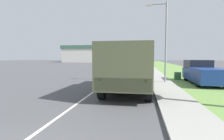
% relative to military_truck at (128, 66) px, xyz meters
% --- Properties ---
extents(ground_plane, '(180.00, 180.00, 0.00)m').
position_rel_military_truck_xyz_m(ground_plane, '(-2.08, 31.36, -1.59)').
color(ground_plane, '#4C4C4F').
extents(lane_centre_stripe, '(0.12, 120.00, 0.00)m').
position_rel_military_truck_xyz_m(lane_centre_stripe, '(-2.08, 31.36, -1.59)').
color(lane_centre_stripe, silver).
rests_on(lane_centre_stripe, ground).
extents(sidewalk_right, '(1.80, 120.00, 0.12)m').
position_rel_military_truck_xyz_m(sidewalk_right, '(2.42, 31.36, -1.53)').
color(sidewalk_right, '#9E9B93').
rests_on(sidewalk_right, ground).
extents(grass_strip_right, '(7.00, 120.00, 0.02)m').
position_rel_military_truck_xyz_m(grass_strip_right, '(6.82, 31.36, -1.58)').
color(grass_strip_right, '#6B9347').
rests_on(grass_strip_right, ground).
extents(military_truck, '(2.59, 6.85, 2.79)m').
position_rel_military_truck_xyz_m(military_truck, '(0.00, 0.00, 0.00)').
color(military_truck, '#545B3D').
rests_on(military_truck, ground).
extents(car_nearest_ahead, '(1.92, 4.00, 1.48)m').
position_rel_military_truck_xyz_m(car_nearest_ahead, '(-0.04, 13.01, -0.92)').
color(car_nearest_ahead, tan).
rests_on(car_nearest_ahead, ground).
extents(car_second_ahead, '(1.82, 4.11, 1.63)m').
position_rel_military_truck_xyz_m(car_second_ahead, '(-4.24, 21.02, -0.86)').
color(car_second_ahead, silver).
rests_on(car_second_ahead, ground).
extents(car_third_ahead, '(1.84, 4.55, 1.64)m').
position_rel_military_truck_xyz_m(car_third_ahead, '(-0.05, 32.29, -0.86)').
color(car_third_ahead, tan).
rests_on(car_third_ahead, ground).
extents(pickup_truck, '(2.01, 5.29, 1.86)m').
position_rel_military_truck_xyz_m(pickup_truck, '(5.61, 4.44, -0.69)').
color(pickup_truck, navy).
rests_on(pickup_truck, grass_strip_right).
extents(lamp_post, '(1.69, 0.24, 6.33)m').
position_rel_military_truck_xyz_m(lamp_post, '(2.45, 3.91, 2.35)').
color(lamp_post, gray).
rests_on(lamp_post, sidewalk_right).
extents(utility_box, '(0.55, 0.45, 0.70)m').
position_rel_military_truck_xyz_m(utility_box, '(4.12, 6.50, -1.22)').
color(utility_box, '#3D7042').
rests_on(utility_box, grass_strip_right).
extents(building_distant, '(20.58, 12.43, 7.12)m').
position_rel_military_truck_xyz_m(building_distant, '(-22.59, 64.27, 2.02)').
color(building_distant, beige).
rests_on(building_distant, ground).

